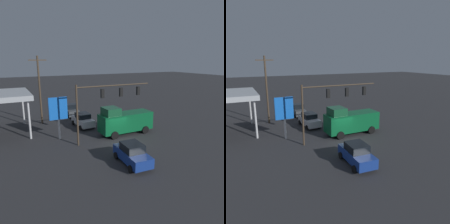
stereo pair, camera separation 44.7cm
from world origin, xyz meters
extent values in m
plane|color=#2D2D30|center=(0.00, 0.00, 0.00)|extent=(200.00, 200.00, 0.00)
cylinder|color=#473828|center=(4.82, -0.71, 3.31)|extent=(0.20, 0.20, 6.63)
cylinder|color=#473828|center=(0.32, -0.71, 6.33)|extent=(9.01, 0.14, 0.14)
cube|color=black|center=(1.85, -0.71, 5.51)|extent=(0.36, 0.28, 1.00)
sphere|color=#FF4141|center=(1.85, -0.89, 5.81)|extent=(0.22, 0.22, 0.22)
sphere|color=#392305|center=(1.85, -0.89, 5.51)|extent=(0.22, 0.22, 0.22)
sphere|color=black|center=(1.85, -0.89, 5.21)|extent=(0.22, 0.22, 0.22)
cube|color=black|center=(-0.49, -0.71, 5.51)|extent=(0.36, 0.28, 1.00)
sphere|color=#FF4141|center=(-0.49, -0.89, 5.81)|extent=(0.22, 0.22, 0.22)
sphere|color=#392305|center=(-0.49, -0.89, 5.51)|extent=(0.22, 0.22, 0.22)
sphere|color=black|center=(-0.49, -0.89, 5.21)|extent=(0.22, 0.22, 0.22)
cube|color=black|center=(-2.84, -0.71, 5.51)|extent=(0.36, 0.28, 1.00)
sphere|color=#FF4141|center=(-2.84, -0.89, 5.81)|extent=(0.22, 0.22, 0.22)
sphere|color=#392305|center=(-2.84, -0.89, 5.51)|extent=(0.22, 0.22, 0.22)
sphere|color=black|center=(-2.84, -0.89, 5.21)|extent=(0.22, 0.22, 0.22)
cylinder|color=#473828|center=(6.80, -11.11, 4.82)|extent=(0.26, 0.26, 9.64)
cube|color=#473828|center=(6.80, -11.11, 9.04)|extent=(2.40, 0.14, 0.14)
cylinder|color=silver|center=(9.15, -12.01, 2.31)|extent=(0.24, 0.24, 4.62)
cylinder|color=silver|center=(9.15, -5.22, 2.31)|extent=(0.24, 0.24, 4.62)
cylinder|color=silver|center=(6.14, -3.56, 2.50)|extent=(0.24, 0.24, 5.00)
cube|color=blue|center=(6.14, -3.56, 3.71)|extent=(2.12, 0.24, 2.59)
cube|color=black|center=(6.14, -3.69, 3.71)|extent=(1.48, 0.04, 0.91)
cube|color=navy|center=(1.89, 5.58, 0.78)|extent=(2.07, 4.50, 0.90)
cube|color=black|center=(1.89, 5.58, 1.58)|extent=(1.78, 2.10, 0.70)
cylinder|color=black|center=(1.06, 7.07, 0.33)|extent=(0.26, 0.67, 0.66)
cylinder|color=black|center=(2.90, 6.95, 0.33)|extent=(0.26, 0.67, 0.66)
cylinder|color=black|center=(0.89, 4.21, 0.33)|extent=(0.26, 0.67, 0.66)
cylinder|color=black|center=(2.72, 4.10, 0.33)|extent=(0.26, 0.67, 0.66)
cube|color=silver|center=(2.00, -6.97, 0.78)|extent=(1.98, 4.47, 0.90)
cube|color=black|center=(2.00, -6.97, 1.58)|extent=(1.74, 2.07, 0.70)
cylinder|color=black|center=(1.02, -5.58, 0.33)|extent=(0.25, 0.67, 0.66)
cylinder|color=black|center=(2.86, -5.50, 0.33)|extent=(0.25, 0.67, 0.66)
cylinder|color=black|center=(1.14, -8.43, 0.33)|extent=(0.25, 0.67, 0.66)
cylinder|color=black|center=(2.98, -8.36, 0.33)|extent=(0.25, 0.67, 0.66)
cube|color=#0C592D|center=(-1.78, -1.68, 1.58)|extent=(6.83, 2.39, 2.20)
cube|color=#165431|center=(0.32, -1.65, 3.13)|extent=(1.83, 2.14, 0.90)
cylinder|color=black|center=(0.41, -0.48, 0.48)|extent=(0.96, 0.23, 0.96)
cylinder|color=black|center=(0.45, -2.82, 0.48)|extent=(0.96, 0.23, 0.96)
cylinder|color=black|center=(-4.01, -0.54, 0.48)|extent=(0.96, 0.23, 0.96)
cylinder|color=black|center=(-3.97, -2.88, 0.48)|extent=(0.96, 0.23, 0.96)
cube|color=#474C51|center=(1.70, -13.17, 0.76)|extent=(1.96, 3.91, 0.90)
cube|color=black|center=(1.68, -13.47, 1.59)|extent=(1.68, 1.81, 0.76)
cylinder|color=black|center=(0.92, -11.87, 0.31)|extent=(0.26, 0.63, 0.62)
cylinder|color=black|center=(2.65, -12.00, 0.31)|extent=(0.26, 0.63, 0.62)
cylinder|color=black|center=(0.74, -14.34, 0.31)|extent=(0.26, 0.63, 0.62)
cylinder|color=black|center=(2.48, -14.46, 0.31)|extent=(0.26, 0.63, 0.62)
camera|label=1|loc=(11.82, 20.84, 9.27)|focal=35.00mm
camera|label=2|loc=(11.42, 21.04, 9.27)|focal=35.00mm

